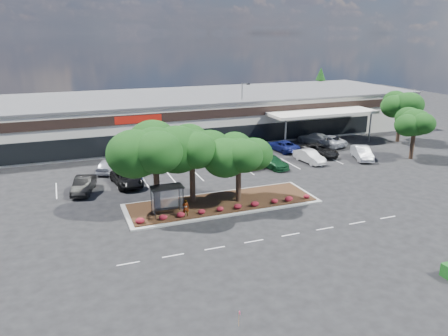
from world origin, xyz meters
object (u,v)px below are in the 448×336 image
object	(u,v)px
light_pole	(242,116)
survey_stake	(239,317)
car_0	(84,185)
car_1	(127,178)

from	to	relation	value
light_pole	survey_stake	distance (m)	42.77
car_0	car_1	world-z (taller)	car_0
light_pole	survey_stake	bearing A→B (deg)	-113.34
car_1	car_0	bearing A→B (deg)	-176.68
car_0	car_1	bearing A→B (deg)	25.17
light_pole	car_0	xyz separation A→B (m)	(-23.35, -14.24, -2.98)
light_pole	car_1	distance (m)	23.50
light_pole	car_1	xyz separation A→B (m)	(-18.98, -13.52, -3.02)
survey_stake	car_1	world-z (taller)	car_1
survey_stake	light_pole	bearing A→B (deg)	66.66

